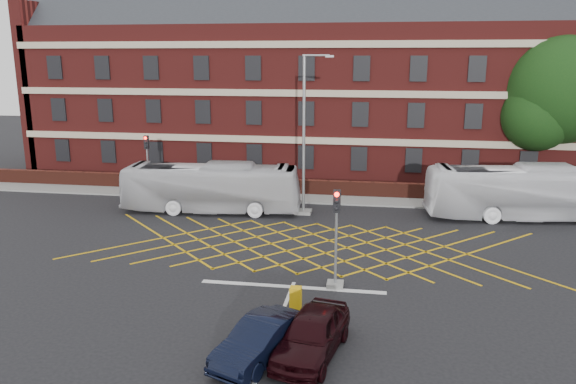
% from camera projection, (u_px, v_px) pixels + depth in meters
% --- Properties ---
extents(ground, '(120.00, 120.00, 0.00)m').
position_uv_depth(ground, '(303.00, 259.00, 27.43)').
color(ground, black).
rests_on(ground, ground).
extents(victorian_building, '(51.00, 12.17, 20.40)m').
position_uv_depth(victorian_building, '(343.00, 79.00, 46.65)').
color(victorian_building, maroon).
rests_on(victorian_building, ground).
extents(boundary_wall, '(56.00, 0.50, 1.10)m').
position_uv_depth(boundary_wall, '(328.00, 188.00, 39.77)').
color(boundary_wall, '#4A1C13').
rests_on(boundary_wall, ground).
extents(far_pavement, '(60.00, 3.00, 0.12)m').
position_uv_depth(far_pavement, '(327.00, 198.00, 38.93)').
color(far_pavement, slate).
rests_on(far_pavement, ground).
extents(box_junction_hatching, '(8.22, 8.22, 0.02)m').
position_uv_depth(box_junction_hatching, '(308.00, 246.00, 29.35)').
color(box_junction_hatching, '#CC990C').
rests_on(box_junction_hatching, ground).
extents(stop_line, '(8.00, 0.30, 0.02)m').
position_uv_depth(stop_line, '(292.00, 287.00, 24.07)').
color(stop_line, silver).
rests_on(stop_line, ground).
extents(centre_line, '(0.15, 14.00, 0.02)m').
position_uv_depth(centre_line, '(261.00, 367.00, 17.84)').
color(centre_line, silver).
rests_on(centre_line, ground).
extents(bus_left, '(11.37, 3.38, 3.12)m').
position_uv_depth(bus_left, '(211.00, 188.00, 35.49)').
color(bus_left, silver).
rests_on(bus_left, ground).
extents(bus_right, '(12.12, 4.09, 3.31)m').
position_uv_depth(bus_right, '(526.00, 192.00, 33.86)').
color(bus_right, white).
rests_on(bus_right, ground).
extents(car_navy, '(2.88, 4.34, 1.35)m').
position_uv_depth(car_navy, '(261.00, 340.00, 18.23)').
color(car_navy, black).
rests_on(car_navy, ground).
extents(car_maroon, '(2.59, 4.67, 1.50)m').
position_uv_depth(car_maroon, '(312.00, 334.00, 18.47)').
color(car_maroon, black).
rests_on(car_maroon, ground).
extents(deciduous_tree, '(7.83, 7.67, 11.18)m').
position_uv_depth(deciduous_tree, '(558.00, 98.00, 39.47)').
color(deciduous_tree, black).
rests_on(deciduous_tree, ground).
extents(traffic_light_near, '(0.70, 0.70, 4.27)m').
position_uv_depth(traffic_light_near, '(336.00, 248.00, 23.70)').
color(traffic_light_near, slate).
rests_on(traffic_light_near, ground).
extents(traffic_light_far, '(0.70, 0.70, 4.27)m').
position_uv_depth(traffic_light_far, '(148.00, 171.00, 39.63)').
color(traffic_light_far, slate).
rests_on(traffic_light_far, ground).
extents(street_lamp, '(2.25, 1.00, 9.76)m').
position_uv_depth(street_lamp, '(305.00, 160.00, 34.59)').
color(street_lamp, slate).
rests_on(street_lamp, ground).
extents(direction_signs, '(1.10, 0.16, 2.20)m').
position_uv_depth(direction_signs, '(146.00, 175.00, 40.03)').
color(direction_signs, gray).
rests_on(direction_signs, ground).
extents(utility_cabinet, '(0.45, 0.42, 0.88)m').
position_uv_depth(utility_cabinet, '(296.00, 298.00, 21.93)').
color(utility_cabinet, '#E5AC0D').
rests_on(utility_cabinet, ground).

